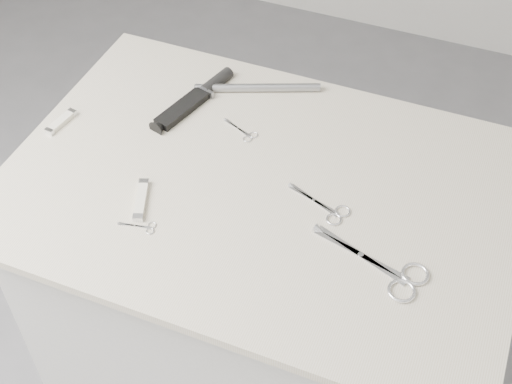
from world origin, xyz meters
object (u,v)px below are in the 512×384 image
at_px(embroidery_scissors_b, 244,132).
at_px(sheathed_knife, 198,96).
at_px(metal_rail, 258,88).
at_px(large_shears, 391,272).
at_px(pocket_knife_a, 141,199).
at_px(pocket_knife_b, 61,122).
at_px(embroidery_scissors_a, 328,209).
at_px(tiny_scissors, 142,227).
at_px(plinth, 261,319).

height_order(embroidery_scissors_b, sheathed_knife, sheathed_knife).
xyz_separation_m(embroidery_scissors_b, metal_rail, (-0.02, 0.14, 0.01)).
distance_m(large_shears, embroidery_scissors_b, 0.45).
xyz_separation_m(embroidery_scissors_b, sheathed_knife, (-0.13, 0.07, 0.01)).
relative_size(pocket_knife_a, pocket_knife_b, 1.24).
distance_m(embroidery_scissors_a, pocket_knife_a, 0.35).
xyz_separation_m(embroidery_scissors_a, tiny_scissors, (-0.30, -0.17, -0.00)).
bearing_deg(sheathed_knife, large_shears, -105.52).
relative_size(embroidery_scissors_b, pocket_knife_a, 0.83).
bearing_deg(plinth, pocket_knife_a, -146.51).
distance_m(tiny_scissors, pocket_knife_a, 0.06).
bearing_deg(large_shears, pocket_knife_b, -172.37).
relative_size(embroidery_scissors_a, pocket_knife_b, 1.58).
height_order(sheathed_knife, pocket_knife_a, sheathed_knife).
relative_size(large_shears, metal_rail, 0.80).
relative_size(plinth, tiny_scissors, 12.62).
height_order(tiny_scissors, pocket_knife_b, pocket_knife_b).
height_order(sheathed_knife, pocket_knife_b, sheathed_knife).
bearing_deg(large_shears, sheathed_knife, 166.13).
bearing_deg(pocket_knife_a, embroidery_scissors_a, -92.47).
relative_size(embroidery_scissors_b, tiny_scissors, 1.20).
bearing_deg(pocket_knife_b, pocket_knife_a, -108.28).
height_order(large_shears, sheathed_knife, sheathed_knife).
bearing_deg(metal_rail, embroidery_scissors_b, -80.18).
bearing_deg(pocket_knife_b, embroidery_scissors_b, -63.45).
relative_size(plinth, sheathed_knife, 3.91).
bearing_deg(pocket_knife_a, large_shears, -109.70).
bearing_deg(embroidery_scissors_a, sheathed_knife, 170.47).
distance_m(pocket_knife_b, metal_rail, 0.43).
distance_m(plinth, pocket_knife_a, 0.53).
distance_m(sheathed_knife, pocket_knife_a, 0.32).
xyz_separation_m(large_shears, embroidery_scissors_b, (-0.38, 0.24, -0.00)).
xyz_separation_m(plinth, tiny_scissors, (-0.16, -0.18, 0.47)).
xyz_separation_m(plinth, pocket_knife_b, (-0.46, 0.01, 0.48)).
relative_size(large_shears, embroidery_scissors_b, 2.57).
relative_size(embroidery_scissors_b, metal_rail, 0.31).
height_order(sheathed_knife, metal_rail, sheathed_knife).
relative_size(sheathed_knife, pocket_knife_b, 2.76).
xyz_separation_m(large_shears, metal_rail, (-0.40, 0.38, 0.01)).
xyz_separation_m(pocket_knife_b, metal_rail, (0.34, 0.26, 0.00)).
xyz_separation_m(pocket_knife_a, pocket_knife_b, (-0.26, 0.14, -0.00)).
bearing_deg(pocket_knife_a, tiny_scissors, -171.75).
relative_size(sheathed_knife, metal_rail, 0.83).
height_order(pocket_knife_b, metal_rail, metal_rail).
xyz_separation_m(tiny_scissors, sheathed_knife, (-0.06, 0.37, 0.01)).
bearing_deg(embroidery_scissors_b, metal_rail, 123.04).
bearing_deg(sheathed_knife, embroidery_scissors_b, -100.55).
xyz_separation_m(plinth, metal_rail, (-0.11, 0.26, 0.48)).
distance_m(embroidery_scissors_b, metal_rail, 0.14).
height_order(plinth, embroidery_scissors_b, embroidery_scissors_b).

